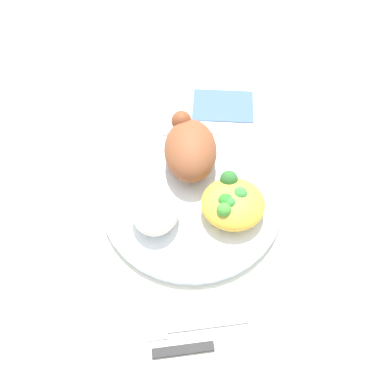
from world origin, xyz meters
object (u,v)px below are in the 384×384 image
at_px(fork, 188,327).
at_px(knife, 153,353).
at_px(mac_cheese_with_broccoli, 232,202).
at_px(plate, 192,198).
at_px(roasted_chicken, 190,148).
at_px(napkin, 223,105).
at_px(rice_pile, 155,210).

height_order(fork, knife, knife).
relative_size(mac_cheese_with_broccoli, knife, 0.51).
bearing_deg(knife, plate, -14.43).
bearing_deg(plate, mac_cheese_with_broccoli, -114.32).
relative_size(plate, roasted_chicken, 2.22).
xyz_separation_m(mac_cheese_with_broccoli, napkin, (0.23, -0.01, -0.03)).
distance_m(mac_cheese_with_broccoli, knife, 0.24).
bearing_deg(fork, rice_pile, 15.01).
height_order(roasted_chicken, napkin, roasted_chicken).
height_order(rice_pile, fork, rice_pile).
distance_m(mac_cheese_with_broccoli, napkin, 0.24).
distance_m(roasted_chicken, napkin, 0.16).
bearing_deg(mac_cheese_with_broccoli, fork, 157.13).
height_order(rice_pile, knife, rice_pile).
bearing_deg(rice_pile, knife, 179.16).
relative_size(plate, mac_cheese_with_broccoli, 2.94).
relative_size(knife, napkin, 1.68).
xyz_separation_m(roasted_chicken, napkin, (0.14, -0.07, -0.04)).
xyz_separation_m(mac_cheese_with_broccoli, knife, (-0.20, 0.12, -0.03)).
relative_size(rice_pile, napkin, 0.74).
bearing_deg(rice_pile, plate, -57.27).
height_order(rice_pile, mac_cheese_with_broccoli, mac_cheese_with_broccoli).
bearing_deg(plate, rice_pile, 122.73).
xyz_separation_m(rice_pile, fork, (-0.16, -0.04, -0.03)).
xyz_separation_m(roasted_chicken, mac_cheese_with_broccoli, (-0.10, -0.06, -0.01)).
xyz_separation_m(rice_pile, knife, (-0.19, 0.00, -0.03)).
distance_m(rice_pile, fork, 0.17).
bearing_deg(knife, rice_pile, -0.84).
bearing_deg(fork, knife, 123.89).
bearing_deg(knife, roasted_chicken, -11.00).
xyz_separation_m(plate, fork, (-0.20, 0.01, -0.01)).
bearing_deg(roasted_chicken, rice_pile, 152.42).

